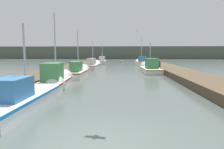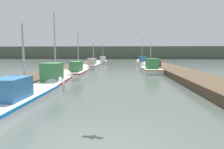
{
  "view_description": "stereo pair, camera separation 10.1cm",
  "coord_description": "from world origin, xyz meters",
  "px_view_note": "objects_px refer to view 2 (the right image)",
  "views": [
    {
      "loc": [
        0.59,
        -4.2,
        2.14
      ],
      "look_at": [
        -0.31,
        10.93,
        0.46
      ],
      "focal_mm": 32.0,
      "sensor_mm": 36.0,
      "label": 1
    },
    {
      "loc": [
        0.69,
        -4.19,
        2.14
      ],
      "look_at": [
        -0.31,
        10.93,
        0.46
      ],
      "focal_mm": 32.0,
      "sensor_mm": 36.0,
      "label": 2
    }
  ],
  "objects_px": {
    "fishing_boat_4": "(94,65)",
    "seagull_lead": "(136,31)",
    "mooring_piling_0": "(99,60)",
    "mooring_piling_1": "(160,66)",
    "mooring_piling_3": "(8,89)",
    "mooring_piling_2": "(71,70)",
    "fishing_boat_0": "(30,95)",
    "fishing_boat_2": "(79,71)",
    "fishing_boat_3": "(150,68)",
    "fishing_boat_6": "(103,61)",
    "channel_buoy": "(123,62)",
    "fishing_boat_1": "(57,79)",
    "fishing_boat_5": "(142,63)"
  },
  "relations": [
    {
      "from": "fishing_boat_1",
      "to": "mooring_piling_2",
      "type": "bearing_deg",
      "value": 92.88
    },
    {
      "from": "fishing_boat_2",
      "to": "seagull_lead",
      "type": "bearing_deg",
      "value": 54.34
    },
    {
      "from": "fishing_boat_1",
      "to": "mooring_piling_2",
      "type": "height_order",
      "value": "fishing_boat_1"
    },
    {
      "from": "fishing_boat_4",
      "to": "mooring_piling_1",
      "type": "xyz_separation_m",
      "value": [
        8.18,
        -4.21,
        0.23
      ]
    },
    {
      "from": "fishing_boat_5",
      "to": "mooring_piling_2",
      "type": "xyz_separation_m",
      "value": [
        -7.8,
        -14.01,
        -0.01
      ]
    },
    {
      "from": "mooring_piling_1",
      "to": "fishing_boat_2",
      "type": "bearing_deg",
      "value": -148.86
    },
    {
      "from": "fishing_boat_4",
      "to": "mooring_piling_0",
      "type": "height_order",
      "value": "fishing_boat_4"
    },
    {
      "from": "channel_buoy",
      "to": "fishing_boat_4",
      "type": "bearing_deg",
      "value": -103.51
    },
    {
      "from": "fishing_boat_4",
      "to": "mooring_piling_2",
      "type": "xyz_separation_m",
      "value": [
        -0.85,
        -8.4,
        0.07
      ]
    },
    {
      "from": "channel_buoy",
      "to": "mooring_piling_1",
      "type": "bearing_deg",
      "value": -77.86
    },
    {
      "from": "fishing_boat_1",
      "to": "fishing_boat_5",
      "type": "height_order",
      "value": "fishing_boat_5"
    },
    {
      "from": "fishing_boat_0",
      "to": "mooring_piling_1",
      "type": "xyz_separation_m",
      "value": [
        7.91,
        14.76,
        0.27
      ]
    },
    {
      "from": "fishing_boat_4",
      "to": "mooring_piling_3",
      "type": "xyz_separation_m",
      "value": [
        -0.84,
        -18.73,
        0.13
      ]
    },
    {
      "from": "fishing_boat_2",
      "to": "fishing_boat_3",
      "type": "distance_m",
      "value": 8.01
    },
    {
      "from": "fishing_boat_6",
      "to": "channel_buoy",
      "type": "xyz_separation_m",
      "value": [
        3.74,
        5.73,
        -0.31
      ]
    },
    {
      "from": "fishing_boat_1",
      "to": "mooring_piling_3",
      "type": "relative_size",
      "value": 4.54
    },
    {
      "from": "fishing_boat_1",
      "to": "mooring_piling_2",
      "type": "distance_m",
      "value": 6.49
    },
    {
      "from": "fishing_boat_0",
      "to": "fishing_boat_4",
      "type": "bearing_deg",
      "value": 89.64
    },
    {
      "from": "fishing_boat_0",
      "to": "fishing_boat_4",
      "type": "relative_size",
      "value": 1.03
    },
    {
      "from": "fishing_boat_4",
      "to": "mooring_piling_1",
      "type": "bearing_deg",
      "value": -25.76
    },
    {
      "from": "fishing_boat_4",
      "to": "fishing_boat_6",
      "type": "bearing_deg",
      "value": 90.9
    },
    {
      "from": "mooring_piling_0",
      "to": "fishing_boat_6",
      "type": "bearing_deg",
      "value": -71.72
    },
    {
      "from": "mooring_piling_1",
      "to": "channel_buoy",
      "type": "relative_size",
      "value": 1.28
    },
    {
      "from": "fishing_boat_4",
      "to": "seagull_lead",
      "type": "relative_size",
      "value": 12.06
    },
    {
      "from": "fishing_boat_4",
      "to": "mooring_piling_0",
      "type": "relative_size",
      "value": 6.37
    },
    {
      "from": "mooring_piling_2",
      "to": "seagull_lead",
      "type": "xyz_separation_m",
      "value": [
        6.52,
        7.52,
        4.43
      ]
    },
    {
      "from": "fishing_boat_0",
      "to": "channel_buoy",
      "type": "distance_m",
      "value": 35.14
    },
    {
      "from": "fishing_boat_4",
      "to": "mooring_piling_2",
      "type": "distance_m",
      "value": 8.44
    },
    {
      "from": "fishing_boat_5",
      "to": "seagull_lead",
      "type": "bearing_deg",
      "value": -105.67
    },
    {
      "from": "mooring_piling_0",
      "to": "fishing_boat_2",
      "type": "bearing_deg",
      "value": -87.15
    },
    {
      "from": "fishing_boat_0",
      "to": "mooring_piling_1",
      "type": "relative_size",
      "value": 4.96
    },
    {
      "from": "mooring_piling_1",
      "to": "fishing_boat_5",
      "type": "bearing_deg",
      "value": 97.14
    },
    {
      "from": "mooring_piling_1",
      "to": "seagull_lead",
      "type": "height_order",
      "value": "seagull_lead"
    },
    {
      "from": "mooring_piling_1",
      "to": "mooring_piling_3",
      "type": "relative_size",
      "value": 1.18
    },
    {
      "from": "fishing_boat_5",
      "to": "channel_buoy",
      "type": "distance_m",
      "value": 10.83
    },
    {
      "from": "fishing_boat_3",
      "to": "mooring_piling_3",
      "type": "xyz_separation_m",
      "value": [
        -7.8,
        -13.66,
        0.11
      ]
    },
    {
      "from": "fishing_boat_5",
      "to": "mooring_piling_2",
      "type": "bearing_deg",
      "value": -123.64
    },
    {
      "from": "fishing_boat_3",
      "to": "fishing_boat_5",
      "type": "distance_m",
      "value": 10.69
    },
    {
      "from": "mooring_piling_1",
      "to": "seagull_lead",
      "type": "xyz_separation_m",
      "value": [
        -2.51,
        3.33,
        4.26
      ]
    },
    {
      "from": "mooring_piling_1",
      "to": "fishing_boat_3",
      "type": "bearing_deg",
      "value": -144.87
    },
    {
      "from": "mooring_piling_1",
      "to": "mooring_piling_3",
      "type": "xyz_separation_m",
      "value": [
        -9.02,
        -14.52,
        -0.1
      ]
    },
    {
      "from": "fishing_boat_2",
      "to": "fishing_boat_6",
      "type": "bearing_deg",
      "value": 88.48
    },
    {
      "from": "fishing_boat_4",
      "to": "channel_buoy",
      "type": "bearing_deg",
      "value": 77.98
    },
    {
      "from": "seagull_lead",
      "to": "mooring_piling_2",
      "type": "bearing_deg",
      "value": -93.97
    },
    {
      "from": "mooring_piling_0",
      "to": "seagull_lead",
      "type": "xyz_separation_m",
      "value": [
        6.76,
        -14.74,
        4.42
      ]
    },
    {
      "from": "mooring_piling_0",
      "to": "mooring_piling_2",
      "type": "xyz_separation_m",
      "value": [
        0.24,
        -22.26,
        -0.01
      ]
    },
    {
      "from": "fishing_boat_6",
      "to": "mooring_piling_2",
      "type": "relative_size",
      "value": 5.68
    },
    {
      "from": "mooring_piling_0",
      "to": "seagull_lead",
      "type": "distance_m",
      "value": 16.81
    },
    {
      "from": "fishing_boat_5",
      "to": "mooring_piling_0",
      "type": "height_order",
      "value": "fishing_boat_5"
    },
    {
      "from": "mooring_piling_0",
      "to": "mooring_piling_2",
      "type": "distance_m",
      "value": 22.26
    }
  ]
}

